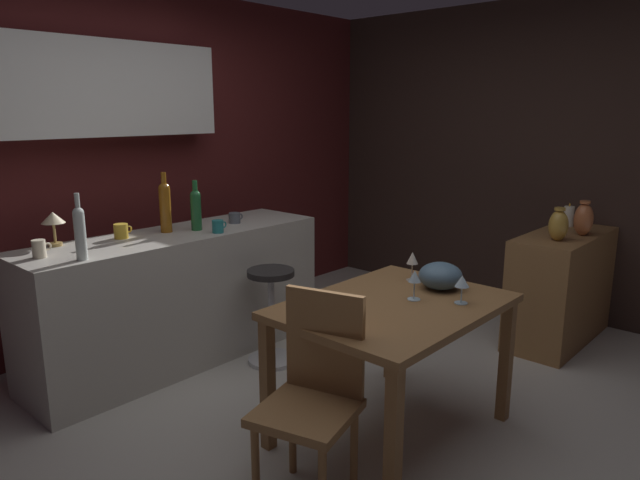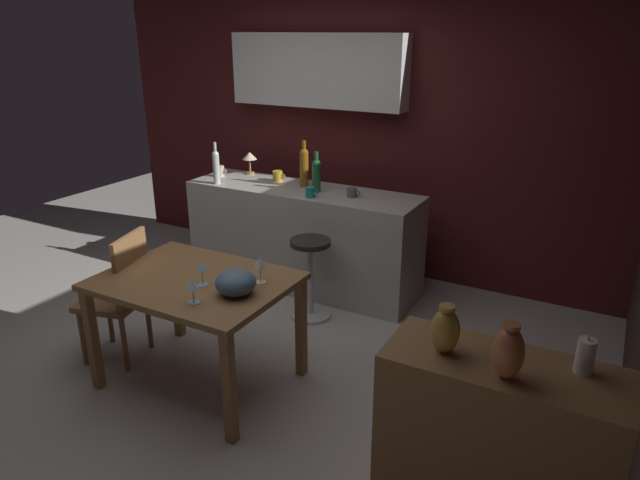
# 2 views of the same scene
# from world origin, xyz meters

# --- Properties ---
(ground_plane) EXTENTS (9.00, 9.00, 0.00)m
(ground_plane) POSITION_xyz_m (0.00, 0.00, 0.00)
(ground_plane) COLOR #B7B2A8
(wall_kitchen_back) EXTENTS (5.20, 0.33, 2.60)m
(wall_kitchen_back) POSITION_xyz_m (-0.06, 2.08, 1.41)
(wall_kitchen_back) COLOR #4C1919
(wall_kitchen_back) RESTS_ON ground_plane
(dining_table) EXTENTS (1.18, 0.87, 0.74)m
(dining_table) POSITION_xyz_m (0.05, -0.27, 0.65)
(dining_table) COLOR olive
(dining_table) RESTS_ON ground_plane
(kitchen_counter) EXTENTS (2.10, 0.60, 0.90)m
(kitchen_counter) POSITION_xyz_m (-0.14, 1.38, 0.45)
(kitchen_counter) COLOR #B2ADA3
(kitchen_counter) RESTS_ON ground_plane
(sideboard_cabinet) EXTENTS (1.10, 0.44, 0.82)m
(sideboard_cabinet) POSITION_xyz_m (2.00, -0.44, 0.41)
(sideboard_cabinet) COLOR olive
(sideboard_cabinet) RESTS_ON ground_plane
(chair_near_window) EXTENTS (0.49, 0.49, 0.93)m
(chair_near_window) POSITION_xyz_m (-0.60, -0.30, 0.50)
(chair_near_window) COLOR olive
(chair_near_window) RESTS_ON ground_plane
(bar_stool) EXTENTS (0.34, 0.34, 0.66)m
(bar_stool) POSITION_xyz_m (0.23, 0.86, 0.35)
(bar_stool) COLOR #262323
(bar_stool) RESTS_ON ground_plane
(wine_glass_left) EXTENTS (0.07, 0.07, 0.16)m
(wine_glass_left) POSITION_xyz_m (0.16, -0.31, 0.86)
(wine_glass_left) COLOR silver
(wine_glass_left) RESTS_ON dining_table
(wine_glass_right) EXTENTS (0.07, 0.07, 0.15)m
(wine_glass_right) POSITION_xyz_m (0.27, -0.53, 0.85)
(wine_glass_right) COLOR silver
(wine_glass_right) RESTS_ON dining_table
(wine_glass_center) EXTENTS (0.07, 0.07, 0.17)m
(wine_glass_center) POSITION_xyz_m (0.44, -0.11, 0.87)
(wine_glass_center) COLOR silver
(wine_glass_center) RESTS_ON dining_table
(fruit_bowl) EXTENTS (0.24, 0.24, 0.15)m
(fruit_bowl) POSITION_xyz_m (0.41, -0.32, 0.81)
(fruit_bowl) COLOR slate
(fruit_bowl) RESTS_ON dining_table
(wine_bottle_amber) EXTENTS (0.08, 0.08, 0.41)m
(wine_bottle_amber) POSITION_xyz_m (-0.17, 1.46, 1.09)
(wine_bottle_amber) COLOR #8C5114
(wine_bottle_amber) RESTS_ON kitchen_counter
(wine_bottle_clear) EXTENTS (0.06, 0.06, 0.37)m
(wine_bottle_clear) POSITION_xyz_m (-0.90, 1.17, 1.07)
(wine_bottle_clear) COLOR silver
(wine_bottle_clear) RESTS_ON kitchen_counter
(wine_bottle_green) EXTENTS (0.07, 0.07, 0.34)m
(wine_bottle_green) POSITION_xyz_m (0.01, 1.36, 1.06)
(wine_bottle_green) COLOR #1E592D
(wine_bottle_green) RESTS_ON kitchen_counter
(cup_slate) EXTENTS (0.12, 0.08, 0.08)m
(cup_slate) POSITION_xyz_m (0.35, 1.36, 0.94)
(cup_slate) COLOR #515660
(cup_slate) RESTS_ON kitchen_counter
(cup_teal) EXTENTS (0.11, 0.08, 0.09)m
(cup_teal) POSITION_xyz_m (0.06, 1.18, 0.94)
(cup_teal) COLOR teal
(cup_teal) RESTS_ON kitchen_counter
(cup_mustard) EXTENTS (0.12, 0.09, 0.09)m
(cup_mustard) POSITION_xyz_m (-0.47, 1.51, 0.95)
(cup_mustard) COLOR gold
(cup_mustard) RESTS_ON kitchen_counter
(cup_cream) EXTENTS (0.11, 0.07, 0.10)m
(cup_cream) POSITION_xyz_m (-1.03, 1.39, 0.95)
(cup_cream) COLOR beige
(cup_cream) RESTS_ON kitchen_counter
(counter_lamp) EXTENTS (0.14, 0.14, 0.21)m
(counter_lamp) POSITION_xyz_m (-0.85, 1.61, 1.06)
(counter_lamp) COLOR #A58447
(counter_lamp) RESTS_ON kitchen_counter
(pillar_candle_tall) EXTENTS (0.08, 0.08, 0.18)m
(pillar_candle_tall) POSITION_xyz_m (2.28, -0.35, 0.90)
(pillar_candle_tall) COLOR white
(pillar_candle_tall) RESTS_ON sideboard_cabinet
(vase_copper) EXTENTS (0.13, 0.13, 0.25)m
(vase_copper) POSITION_xyz_m (1.99, -0.55, 0.94)
(vase_copper) COLOR #B26038
(vase_copper) RESTS_ON sideboard_cabinet
(vase_brass) EXTENTS (0.13, 0.13, 0.23)m
(vase_brass) POSITION_xyz_m (1.71, -0.48, 0.93)
(vase_brass) COLOR #B78C38
(vase_brass) RESTS_ON sideboard_cabinet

